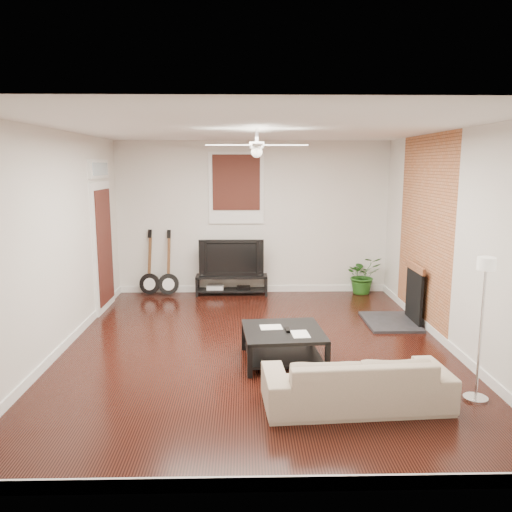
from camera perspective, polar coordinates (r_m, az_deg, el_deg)
The scene contains 14 objects.
room at distance 6.43m, azimuth 0.08°, elevation 1.57°, with size 5.01×6.01×2.81m.
brick_accent at distance 7.87m, azimuth 18.33°, elevation 2.63°, with size 0.02×2.20×2.80m, color #AE6138.
fireplace at distance 7.95m, azimuth 15.99°, elevation -4.07°, with size 0.80×1.10×0.92m, color black.
window_back at distance 9.33m, azimuth -2.22°, elevation 7.62°, with size 1.00×0.06×1.30m, color #3B1810.
door_left at distance 8.64m, azimuth -16.79°, elevation 2.34°, with size 0.08×1.00×2.50m, color white.
tv_stand at distance 9.39m, azimuth -2.74°, elevation -3.27°, with size 1.31×0.35×0.37m, color black.
tv at distance 9.31m, azimuth -2.76°, elevation -0.11°, with size 1.17×0.15×0.67m, color black.
coffee_table at distance 6.28m, azimuth 3.04°, elevation -10.00°, with size 0.95×0.95×0.40m, color black.
sofa at distance 5.26m, azimuth 11.15°, elevation -13.50°, with size 1.82×0.71×0.53m, color tan.
floor_lamp at distance 5.59m, azimuth 23.92°, elevation -7.56°, with size 0.24×0.24×1.49m, color silver, non-canonical shape.
potted_plant at distance 9.65m, azimuth 11.90°, elevation -2.08°, with size 0.64×0.55×0.71m, color #225819.
guitar_left at distance 9.43m, azimuth -11.91°, elevation -0.76°, with size 0.38×0.27×1.22m, color black, non-canonical shape.
guitar_right at distance 9.34m, azimuth -9.84°, elevation -0.79°, with size 0.38×0.27×1.22m, color black, non-canonical shape.
ceiling_fan at distance 6.36m, azimuth 0.09°, elevation 12.32°, with size 1.24×1.24×0.32m, color white, non-canonical shape.
Camera 1 is at (-0.16, -6.35, 2.36)m, focal length 35.68 mm.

